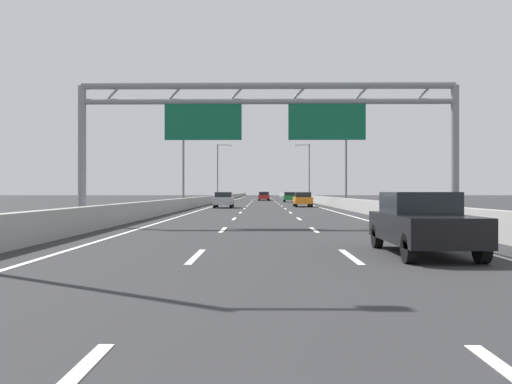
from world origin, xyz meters
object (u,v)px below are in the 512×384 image
Objects in this scene: yellow_car at (264,195)px; black_car at (422,223)px; streetlamp_right_far at (308,168)px; green_car at (290,197)px; sign_gantry at (267,117)px; orange_car at (303,199)px; streetlamp_left_mid at (186,151)px; red_car at (264,196)px; silver_car at (224,200)px; blue_car at (263,196)px; streetlamp_left_far at (219,168)px; streetlamp_right_mid at (344,151)px.

black_car reaches higher than yellow_car.
streetlamp_right_far reaches higher than black_car.
black_car reaches higher than green_car.
sign_gantry is 31.35m from orange_car.
sign_gantry reaches higher than green_car.
streetlamp_left_mid is 2.24× the size of red_car.
silver_car is (-3.79, 27.27, -4.07)m from sign_gantry.
red_car is (3.91, 40.80, -0.03)m from silver_car.
yellow_car is 0.99× the size of black_car.
yellow_car is 17.22m from red_car.
streetlamp_left_mid is 1.00× the size of streetlamp_right_far.
silver_car is 0.92× the size of blue_car.
sign_gantry is 12.39m from black_car.
streetlamp_left_far is at bearing 131.83° from green_car.
sign_gantry is at bearing -83.85° from streetlamp_left_far.
streetlamp_right_far is at bearing 83.81° from sign_gantry.
sign_gantry is 69.46m from streetlamp_left_far.
yellow_car is 0.96× the size of blue_car.
black_car reaches higher than orange_car.
black_car is 85.53m from blue_car.
streetlamp_right_mid is at bearing -82.75° from yellow_car.
silver_car is 47.21m from blue_car.
streetlamp_right_mid is at bearing -82.56° from green_car.
streetlamp_left_mid is at bearing -111.62° from green_car.
orange_car is at bearing -86.22° from yellow_car.
sign_gantry is at bearing -90.02° from blue_car.
silver_car is at bearing -13.83° from streetlamp_left_mid.
silver_car is at bearing -94.64° from blue_car.
red_car is at bearing 89.89° from sign_gantry.
orange_car is (-3.66, 2.68, -4.65)m from streetlamp_right_mid.
streetlamp_left_mid is 12.48m from orange_car.
black_car reaches higher than silver_car.
streetlamp_left_far is (-7.44, 69.06, 0.57)m from sign_gantry.
streetlamp_right_far is 43.53m from silver_car.
streetlamp_left_far is 42.20m from silver_car.
streetlamp_left_mid is at bearing -97.65° from yellow_car.
streetlamp_left_far is at bearing 96.15° from sign_gantry.
black_car reaches higher than red_car.
streetlamp_right_far reaches higher than blue_car.
blue_car is (0.03, 74.33, -4.09)m from sign_gantry.
streetlamp_right_far is 8.77m from red_car.
sign_gantry reaches higher than yellow_car.
sign_gantry is 56.79m from green_car.
streetlamp_left_mid is at bearing 104.79° from sign_gantry.
silver_car reaches higher than red_car.
streetlamp_left_far is 1.00× the size of streetlamp_right_far.
red_car is (0.09, -6.25, -0.01)m from blue_car.
orange_car is at bearing -85.01° from blue_car.
sign_gantry reaches higher than orange_car.
blue_car is (-7.46, 46.16, -4.65)m from streetlamp_right_mid.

